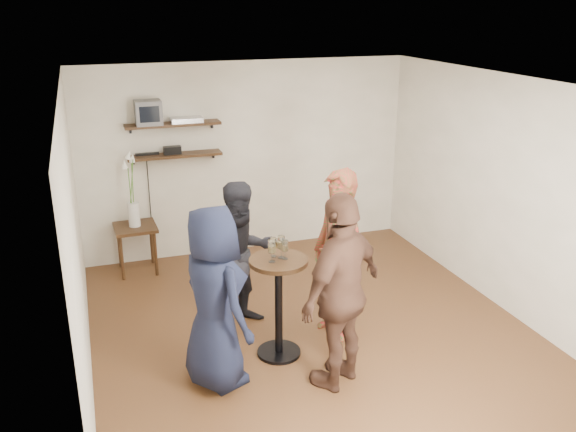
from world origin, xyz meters
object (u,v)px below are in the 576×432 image
object	(u,v)px
drinks_table	(279,294)
person_plaid	(338,255)
crt_monitor	(148,112)
person_navy	(214,298)
dvd_deck	(186,120)
side_table	(136,233)
person_brown	(342,292)
radio	(172,150)
person_dark	(243,255)

from	to	relation	value
drinks_table	person_plaid	distance (m)	0.76
crt_monitor	person_navy	size ratio (longest dim) A/B	0.19
dvd_deck	side_table	world-z (taller)	dvd_deck
dvd_deck	person_brown	world-z (taller)	dvd_deck
radio	dvd_deck	bearing A→B (deg)	0.00
person_navy	drinks_table	bearing A→B (deg)	-90.00
person_plaid	person_navy	distance (m)	1.45
crt_monitor	person_dark	distance (m)	2.41
side_table	person_dark	bearing A→B (deg)	-61.65
side_table	person_brown	distance (m)	3.45
person_navy	person_brown	size ratio (longest dim) A/B	0.93
crt_monitor	drinks_table	xyz separation A→B (m)	(0.83, -2.67, -1.36)
person_brown	crt_monitor	bearing A→B (deg)	-101.91
crt_monitor	side_table	xyz separation A→B (m)	(-0.29, -0.21, -1.50)
crt_monitor	drinks_table	size ratio (longest dim) A/B	0.31
dvd_deck	drinks_table	size ratio (longest dim) A/B	0.39
drinks_table	person_navy	size ratio (longest dim) A/B	0.60
person_navy	side_table	bearing A→B (deg)	-11.41
crt_monitor	dvd_deck	bearing A→B (deg)	0.00
drinks_table	person_dark	distance (m)	0.74
crt_monitor	person_dark	size ratio (longest dim) A/B	0.20
dvd_deck	side_table	distance (m)	1.59
person_plaid	drinks_table	bearing A→B (deg)	-90.00
crt_monitor	side_table	size ratio (longest dim) A/B	0.51
side_table	person_plaid	xyz separation A→B (m)	(1.81, -2.27, 0.37)
crt_monitor	radio	bearing A→B (deg)	0.00
side_table	person_dark	distance (m)	2.02
radio	side_table	distance (m)	1.16
radio	person_plaid	size ratio (longest dim) A/B	0.12
radio	drinks_table	size ratio (longest dim) A/B	0.21
drinks_table	side_table	bearing A→B (deg)	114.37
side_table	radio	bearing A→B (deg)	20.23
dvd_deck	side_table	size ratio (longest dim) A/B	0.64
crt_monitor	radio	distance (m)	0.57
side_table	person_plaid	world-z (taller)	person_plaid
person_dark	person_navy	distance (m)	1.09
person_navy	dvd_deck	bearing A→B (deg)	-26.86
person_plaid	person_dark	world-z (taller)	person_plaid
person_dark	dvd_deck	bearing A→B (deg)	82.18
person_dark	radio	bearing A→B (deg)	87.90
side_table	crt_monitor	bearing A→B (deg)	35.24
crt_monitor	person_plaid	world-z (taller)	crt_monitor
radio	person_plaid	xyz separation A→B (m)	(1.25, -2.47, -0.63)
radio	side_table	bearing A→B (deg)	-159.77
side_table	person_navy	world-z (taller)	person_navy
radio	person_plaid	bearing A→B (deg)	-63.14
person_plaid	person_brown	xyz separation A→B (m)	(-0.31, -0.81, 0.02)
crt_monitor	drinks_table	world-z (taller)	crt_monitor
side_table	person_plaid	distance (m)	2.93
person_plaid	person_navy	world-z (taller)	person_plaid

